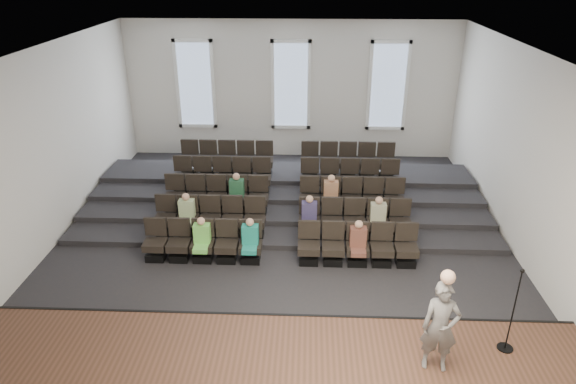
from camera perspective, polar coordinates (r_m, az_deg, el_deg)
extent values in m
plane|color=black|center=(13.51, -0.79, -6.36)|extent=(14.00, 14.00, 0.00)
cube|color=white|center=(11.73, -0.93, 15.06)|extent=(12.00, 14.00, 0.02)
cube|color=silver|center=(19.11, 0.33, 11.22)|extent=(12.00, 0.04, 5.00)
cube|color=silver|center=(6.41, -4.53, -19.86)|extent=(12.00, 0.04, 5.00)
cube|color=silver|center=(14.07, -26.19, 3.57)|extent=(0.04, 14.00, 5.00)
cube|color=silver|center=(13.49, 25.64, 2.82)|extent=(0.04, 14.00, 5.00)
cube|color=black|center=(10.65, -1.80, -14.52)|extent=(11.80, 0.06, 0.52)
cube|color=black|center=(15.51, -0.32, -1.67)|extent=(11.80, 4.80, 0.15)
cube|color=black|center=(15.95, -0.23, -0.59)|extent=(11.80, 3.75, 0.30)
cube|color=black|center=(16.39, -0.15, 0.43)|extent=(11.80, 2.70, 0.45)
cube|color=black|center=(16.84, -0.07, 1.40)|extent=(11.80, 1.65, 0.60)
cube|color=black|center=(13.48, -14.42, -6.84)|extent=(0.47, 0.43, 0.20)
cube|color=black|center=(13.32, -14.56, -5.70)|extent=(0.55, 0.50, 0.19)
cube|color=black|center=(13.30, -14.50, -3.72)|extent=(0.55, 0.08, 0.50)
cube|color=black|center=(13.32, -11.92, -6.96)|extent=(0.47, 0.43, 0.20)
cube|color=black|center=(13.16, -12.04, -5.82)|extent=(0.55, 0.50, 0.19)
cube|color=black|center=(13.14, -11.99, -3.81)|extent=(0.55, 0.08, 0.50)
cube|color=black|center=(13.19, -9.38, -7.08)|extent=(0.47, 0.43, 0.20)
cube|color=black|center=(13.03, -9.47, -5.92)|extent=(0.55, 0.50, 0.19)
cube|color=black|center=(13.01, -9.42, -3.90)|extent=(0.55, 0.08, 0.50)
cube|color=black|center=(13.09, -6.78, -7.18)|extent=(0.47, 0.43, 0.20)
cube|color=black|center=(12.93, -6.85, -6.02)|extent=(0.55, 0.50, 0.19)
cube|color=black|center=(12.90, -6.80, -3.98)|extent=(0.55, 0.08, 0.50)
cube|color=black|center=(13.01, -4.15, -7.27)|extent=(0.47, 0.43, 0.20)
cube|color=black|center=(12.85, -4.19, -6.10)|extent=(0.55, 0.50, 0.19)
cube|color=black|center=(12.82, -4.15, -4.05)|extent=(0.55, 0.08, 0.50)
cube|color=black|center=(12.93, 2.30, -7.43)|extent=(0.47, 0.43, 0.20)
cube|color=black|center=(12.77, 2.33, -6.25)|extent=(0.55, 0.50, 0.19)
cube|color=black|center=(12.75, 2.36, -4.19)|extent=(0.55, 0.08, 0.50)
cube|color=black|center=(12.95, 4.98, -7.47)|extent=(0.47, 0.43, 0.20)
cube|color=black|center=(12.79, 5.03, -6.29)|extent=(0.55, 0.50, 0.19)
cube|color=black|center=(12.76, 5.06, -4.23)|extent=(0.55, 0.08, 0.50)
cube|color=black|center=(12.99, 7.65, -7.49)|extent=(0.47, 0.43, 0.20)
cube|color=black|center=(12.83, 7.72, -6.32)|extent=(0.55, 0.50, 0.19)
cube|color=black|center=(12.81, 7.75, -4.26)|extent=(0.55, 0.08, 0.50)
cube|color=black|center=(13.07, 10.29, -7.49)|extent=(0.47, 0.43, 0.20)
cube|color=black|center=(12.91, 10.39, -6.33)|extent=(0.55, 0.50, 0.19)
cube|color=black|center=(12.88, 10.42, -4.28)|extent=(0.55, 0.08, 0.50)
cube|color=black|center=(13.17, 12.89, -7.48)|extent=(0.47, 0.43, 0.20)
cube|color=black|center=(13.01, 13.02, -6.33)|extent=(0.55, 0.50, 0.19)
cube|color=black|center=(12.98, 13.04, -4.30)|extent=(0.55, 0.08, 0.50)
cube|color=black|center=(14.27, -13.35, -4.13)|extent=(0.47, 0.43, 0.20)
cube|color=black|center=(14.13, -13.48, -3.03)|extent=(0.55, 0.50, 0.19)
cube|color=black|center=(14.13, -13.43, -1.16)|extent=(0.55, 0.08, 0.50)
cube|color=black|center=(14.12, -11.00, -4.21)|extent=(0.47, 0.43, 0.20)
cube|color=black|center=(13.98, -11.10, -3.10)|extent=(0.55, 0.50, 0.19)
cube|color=black|center=(13.98, -11.06, -1.22)|extent=(0.55, 0.08, 0.50)
cube|color=black|center=(14.00, -8.60, -4.29)|extent=(0.47, 0.43, 0.20)
cube|color=black|center=(13.85, -8.69, -3.17)|extent=(0.55, 0.50, 0.19)
cube|color=black|center=(13.85, -8.64, -1.27)|extent=(0.55, 0.08, 0.50)
cube|color=black|center=(13.90, -6.17, -4.37)|extent=(0.47, 0.43, 0.20)
cube|color=black|center=(13.75, -6.23, -3.24)|extent=(0.55, 0.50, 0.19)
cube|color=black|center=(13.75, -6.18, -1.32)|extent=(0.55, 0.08, 0.50)
cube|color=black|center=(13.83, -3.70, -4.44)|extent=(0.47, 0.43, 0.20)
cube|color=black|center=(13.68, -3.74, -3.30)|extent=(0.55, 0.50, 0.19)
cube|color=black|center=(13.68, -3.69, -1.37)|extent=(0.55, 0.08, 0.50)
cube|color=black|center=(13.76, 2.34, -4.56)|extent=(0.47, 0.43, 0.20)
cube|color=black|center=(13.61, 2.36, -3.43)|extent=(0.55, 0.50, 0.19)
cube|color=black|center=(13.61, 2.39, -1.49)|extent=(0.55, 0.08, 0.50)
cube|color=black|center=(13.77, 4.84, -4.60)|extent=(0.47, 0.43, 0.20)
cube|color=black|center=(13.63, 4.89, -3.47)|extent=(0.55, 0.50, 0.19)
cube|color=black|center=(13.62, 4.92, -1.53)|extent=(0.55, 0.08, 0.50)
cube|color=black|center=(13.82, 7.33, -4.63)|extent=(0.47, 0.43, 0.20)
cube|color=black|center=(13.67, 7.40, -3.50)|extent=(0.55, 0.50, 0.19)
cube|color=black|center=(13.67, 7.43, -1.57)|extent=(0.55, 0.08, 0.50)
cube|color=black|center=(13.88, 9.81, -4.65)|extent=(0.47, 0.43, 0.20)
cube|color=black|center=(13.74, 9.90, -3.53)|extent=(0.55, 0.50, 0.19)
cube|color=black|center=(13.73, 9.92, -1.61)|extent=(0.55, 0.08, 0.50)
cube|color=black|center=(13.98, 12.25, -4.67)|extent=(0.47, 0.43, 0.20)
cube|color=black|center=(13.83, 12.37, -3.55)|extent=(0.55, 0.50, 0.19)
cube|color=black|center=(13.83, 12.39, -1.64)|extent=(0.55, 0.08, 0.50)
cube|color=black|center=(15.10, -12.41, -1.71)|extent=(0.47, 0.42, 0.20)
cube|color=black|center=(14.96, -12.52, -0.65)|extent=(0.55, 0.50, 0.19)
cube|color=black|center=(14.98, -12.47, 1.11)|extent=(0.55, 0.08, 0.50)
cube|color=black|center=(14.96, -10.19, -1.77)|extent=(0.47, 0.42, 0.20)
cube|color=black|center=(14.82, -10.28, -0.69)|extent=(0.55, 0.50, 0.19)
cube|color=black|center=(14.84, -10.23, 1.08)|extent=(0.55, 0.08, 0.50)
cube|color=black|center=(14.84, -7.92, -1.82)|extent=(0.47, 0.42, 0.20)
cube|color=black|center=(14.71, -7.99, -0.74)|extent=(0.55, 0.50, 0.19)
cube|color=black|center=(14.72, -7.95, 1.05)|extent=(0.55, 0.08, 0.50)
cube|color=black|center=(14.75, -5.63, -1.87)|extent=(0.47, 0.42, 0.20)
cube|color=black|center=(14.61, -5.68, -0.79)|extent=(0.55, 0.50, 0.19)
cube|color=black|center=(14.63, -5.64, 1.02)|extent=(0.55, 0.08, 0.50)
cube|color=black|center=(14.68, -3.31, -1.92)|extent=(0.47, 0.42, 0.20)
cube|color=black|center=(14.54, -3.34, -0.83)|extent=(0.55, 0.50, 0.19)
cube|color=black|center=(14.56, -3.30, 0.98)|extent=(0.55, 0.08, 0.50)
cube|color=black|center=(14.61, 2.36, -2.03)|extent=(0.47, 0.42, 0.20)
cube|color=black|center=(14.48, 2.39, -0.94)|extent=(0.55, 0.50, 0.19)
cube|color=black|center=(14.49, 2.42, 0.88)|extent=(0.55, 0.08, 0.50)
cube|color=black|center=(14.63, 4.72, -2.07)|extent=(0.47, 0.42, 0.20)
cube|color=black|center=(14.49, 4.76, -0.98)|extent=(0.55, 0.50, 0.19)
cube|color=black|center=(14.51, 4.79, 0.84)|extent=(0.55, 0.08, 0.50)
cube|color=black|center=(14.67, 7.06, -2.11)|extent=(0.47, 0.42, 0.20)
cube|color=black|center=(14.53, 7.12, -1.02)|extent=(0.55, 0.50, 0.19)
cube|color=black|center=(14.55, 7.15, 0.80)|extent=(0.55, 0.08, 0.50)
cube|color=black|center=(14.73, 9.39, -2.14)|extent=(0.47, 0.42, 0.20)
cube|color=black|center=(14.60, 9.47, -1.05)|extent=(0.55, 0.50, 0.19)
cube|color=black|center=(14.61, 9.49, 0.75)|extent=(0.55, 0.08, 0.50)
cube|color=black|center=(14.82, 11.69, -2.16)|extent=(0.47, 0.42, 0.20)
cube|color=black|center=(14.68, 11.79, -1.09)|extent=(0.55, 0.50, 0.19)
cube|color=black|center=(14.70, 11.81, 0.71)|extent=(0.55, 0.08, 0.50)
cube|color=black|center=(15.95, -11.57, 0.46)|extent=(0.47, 0.42, 0.20)
cube|color=black|center=(15.83, -11.67, 1.48)|extent=(0.55, 0.50, 0.19)
cube|color=black|center=(15.86, -11.62, 3.14)|extent=(0.55, 0.08, 0.50)
cube|color=black|center=(15.82, -9.46, 0.42)|extent=(0.47, 0.42, 0.20)
cube|color=black|center=(15.70, -9.54, 1.45)|extent=(0.55, 0.50, 0.19)
cube|color=black|center=(15.73, -9.50, 3.13)|extent=(0.55, 0.08, 0.50)
cube|color=black|center=(15.71, -7.32, 0.39)|extent=(0.47, 0.42, 0.20)
cube|color=black|center=(15.59, -7.38, 1.42)|extent=(0.55, 0.50, 0.19)
cube|color=black|center=(15.62, -7.34, 3.11)|extent=(0.55, 0.08, 0.50)
cube|color=black|center=(15.62, -5.15, 0.35)|extent=(0.47, 0.42, 0.20)
cube|color=black|center=(15.50, -5.19, 1.39)|extent=(0.55, 0.50, 0.19)
cube|color=black|center=(15.53, -5.15, 3.09)|extent=(0.55, 0.08, 0.50)
cube|color=black|center=(15.56, -2.96, 0.31)|extent=(0.47, 0.42, 0.20)
cube|color=black|center=(15.43, -2.98, 1.36)|extent=(0.55, 0.50, 0.19)
cube|color=black|center=(15.47, -2.95, 3.06)|extent=(0.55, 0.08, 0.50)
cube|color=black|center=(15.50, 2.39, 0.22)|extent=(0.47, 0.42, 0.20)
cube|color=black|center=(15.37, 2.41, 1.27)|extent=(0.55, 0.50, 0.19)
cube|color=black|center=(15.40, 2.44, 2.98)|extent=(0.55, 0.08, 0.50)
cube|color=black|center=(15.51, 4.61, 0.18)|extent=(0.47, 0.42, 0.20)
cube|color=black|center=(15.38, 4.65, 1.23)|extent=(0.55, 0.50, 0.19)
cube|color=black|center=(15.42, 4.67, 2.94)|extent=(0.55, 0.08, 0.50)
cube|color=black|center=(15.55, 6.82, 0.14)|extent=(0.47, 0.42, 0.20)
cube|color=black|center=(15.42, 6.87, 1.19)|extent=(0.55, 0.50, 0.19)
cube|color=black|center=(15.46, 6.90, 2.89)|extent=(0.55, 0.08, 0.50)
cube|color=black|center=(15.61, 9.01, 0.10)|extent=(0.47, 0.42, 0.20)
cube|color=black|center=(15.48, 9.09, 1.14)|extent=(0.55, 0.50, 0.19)
cube|color=black|center=(15.52, 9.11, 2.84)|extent=(0.55, 0.08, 0.50)
cube|color=black|center=(15.69, 11.19, 0.06)|extent=(0.47, 0.42, 0.20)
cube|color=black|center=(15.56, 11.28, 1.10)|extent=(0.55, 0.50, 0.19)
cube|color=black|center=(15.60, 11.30, 2.79)|extent=(0.55, 0.08, 0.50)
cube|color=black|center=(16.83, -10.82, 2.40)|extent=(0.47, 0.42, 0.20)
cube|color=black|center=(16.72, -10.90, 3.38)|extent=(0.55, 0.50, 0.19)
cube|color=black|center=(16.77, -10.86, 4.95)|extent=(0.55, 0.08, 0.50)
cube|color=black|center=(16.70, -8.81, 2.38)|extent=(0.47, 0.42, 0.20)
cube|color=black|center=(16.59, -8.88, 3.37)|extent=(0.55, 0.50, 0.19)
cube|color=black|center=(16.64, -8.84, 4.95)|extent=(0.55, 0.08, 0.50)
cube|color=black|center=(16.60, -6.78, 2.36)|extent=(0.47, 0.42, 0.20)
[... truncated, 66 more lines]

